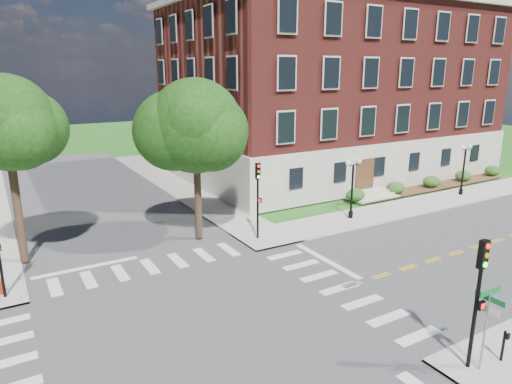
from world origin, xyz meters
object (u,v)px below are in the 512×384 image
traffic_signal_se (479,288)px  street_sign_pole (488,313)px  traffic_signal_ne (258,191)px  push_button_post (504,344)px  fire_hydrant (1,287)px  twin_lamp_east (464,167)px  twin_lamp_west (352,185)px

traffic_signal_se → street_sign_pole: (0.24, -0.29, -0.88)m
street_sign_pole → traffic_signal_ne: bearing=90.6°
street_sign_pole → push_button_post: 1.88m
fire_hydrant → traffic_signal_se: bearing=-46.1°
traffic_signal_ne → street_sign_pole: 15.18m
traffic_signal_se → traffic_signal_ne: size_ratio=1.00×
traffic_signal_se → push_button_post: size_ratio=4.00×
twin_lamp_east → fire_hydrant: bearing=-179.3°
street_sign_pole → push_button_post: street_sign_pole is taller
push_button_post → twin_lamp_west: bearing=67.0°
traffic_signal_se → push_button_post: 2.78m
traffic_signal_ne → twin_lamp_east: 20.16m
push_button_post → fire_hydrant: (-15.47, 15.04, -0.33)m
traffic_signal_se → street_sign_pole: size_ratio=1.55×
traffic_signal_ne → twin_lamp_east: size_ratio=1.13×
twin_lamp_east → fire_hydrant: twin_lamp_east is taller
traffic_signal_se → twin_lamp_west: bearing=62.3°
traffic_signal_se → twin_lamp_west: (7.89, 15.03, -0.66)m
street_sign_pole → fire_hydrant: street_sign_pole is taller
traffic_signal_se → fire_hydrant: (-14.12, 14.65, -2.72)m
traffic_signal_se → twin_lamp_east: traffic_signal_se is taller
twin_lamp_west → fire_hydrant: size_ratio=5.64×
traffic_signal_se → twin_lamp_east: bearing=36.7°
twin_lamp_west → fire_hydrant: bearing=-179.0°
push_button_post → fire_hydrant: push_button_post is taller
twin_lamp_west → push_button_post: 16.83m
twin_lamp_west → push_button_post: bearing=-113.0°
traffic_signal_ne → twin_lamp_west: 7.83m
twin_lamp_east → street_sign_pole: size_ratio=1.36×
twin_lamp_west → street_sign_pole: 17.12m
street_sign_pole → traffic_signal_se: bearing=129.3°
twin_lamp_west → street_sign_pole: (-7.65, -15.31, -0.21)m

